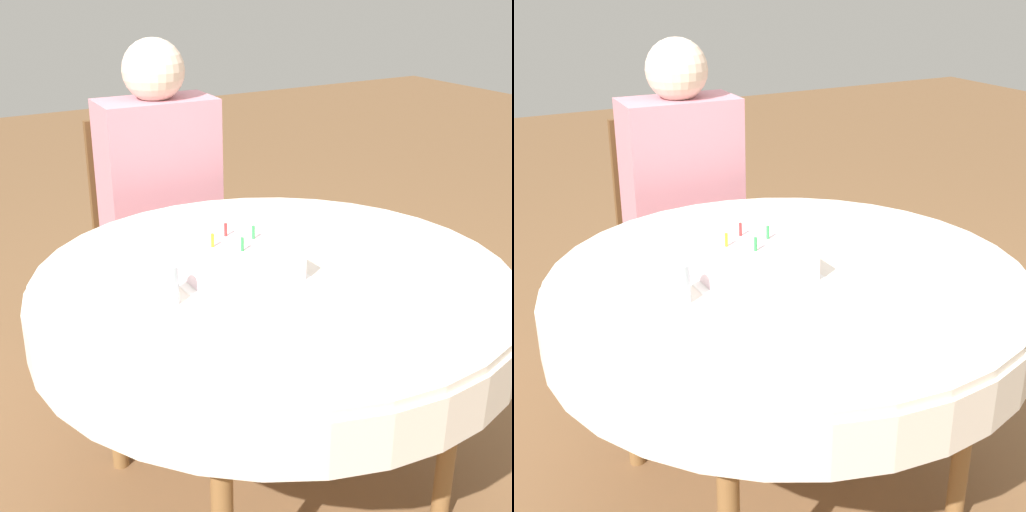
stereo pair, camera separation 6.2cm
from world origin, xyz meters
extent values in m
plane|color=brown|center=(0.00, 0.00, 0.00)|extent=(12.00, 12.00, 0.00)
cylinder|color=silver|center=(0.00, 0.00, 0.71)|extent=(1.25, 1.25, 0.02)
cylinder|color=silver|center=(0.00, 0.00, 0.63)|extent=(1.27, 1.27, 0.13)
cylinder|color=brown|center=(-0.34, -0.34, 0.35)|extent=(0.05, 0.05, 0.70)
cylinder|color=brown|center=(0.34, -0.34, 0.35)|extent=(0.05, 0.05, 0.70)
cylinder|color=brown|center=(-0.34, 0.34, 0.35)|extent=(0.05, 0.05, 0.70)
cylinder|color=brown|center=(0.34, 0.34, 0.35)|extent=(0.05, 0.05, 0.70)
cube|color=brown|center=(0.07, 0.91, 0.45)|extent=(0.48, 0.48, 0.04)
cube|color=brown|center=(0.08, 1.12, 0.69)|extent=(0.41, 0.05, 0.45)
cylinder|color=brown|center=(-0.14, 0.72, 0.22)|extent=(0.04, 0.04, 0.43)
cylinder|color=brown|center=(0.26, 0.69, 0.22)|extent=(0.04, 0.04, 0.43)
cylinder|color=brown|center=(-0.12, 1.12, 0.22)|extent=(0.04, 0.04, 0.43)
cylinder|color=brown|center=(0.28, 1.10, 0.22)|extent=(0.04, 0.04, 0.43)
cylinder|color=beige|center=(-0.04, 0.75, 0.23)|extent=(0.09, 0.09, 0.47)
cylinder|color=beige|center=(0.16, 0.74, 0.23)|extent=(0.09, 0.09, 0.47)
cube|color=#C67F8E|center=(0.07, 0.91, 0.74)|extent=(0.43, 0.25, 0.55)
sphere|color=beige|center=(0.07, 0.91, 1.12)|extent=(0.22, 0.22, 0.22)
cube|color=white|center=(-0.09, 0.04, 0.72)|extent=(0.32, 0.32, 0.00)
cube|color=silver|center=(-0.09, 0.04, 0.76)|extent=(0.27, 0.27, 0.08)
cylinder|color=green|center=(-0.04, 0.04, 0.82)|extent=(0.01, 0.01, 0.04)
cylinder|color=red|center=(-0.09, 0.10, 0.82)|extent=(0.01, 0.01, 0.04)
cylinder|color=gold|center=(-0.15, 0.05, 0.82)|extent=(0.01, 0.01, 0.04)
cylinder|color=green|center=(-0.10, -0.01, 0.82)|extent=(0.01, 0.01, 0.04)
cylinder|color=silver|center=(-0.32, -0.03, 0.77)|extent=(0.06, 0.06, 0.10)
camera|label=1|loc=(-0.90, -1.44, 1.47)|focal=50.00mm
camera|label=2|loc=(-0.85, -1.47, 1.47)|focal=50.00mm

